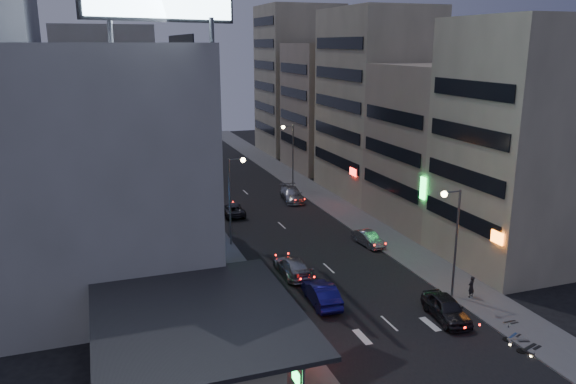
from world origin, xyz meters
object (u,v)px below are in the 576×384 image
road_car_blue (322,294)px  road_car_silver (292,267)px  parked_car_left (233,209)px  scooter_silver_a (527,330)px  parked_car_right_far (292,194)px  scooter_silver_b (514,313)px  parked_car_right_near (446,308)px  parked_car_right_mid (368,239)px  person (471,287)px  scooter_blue (516,325)px  scooter_black_b (515,313)px  scooter_black_a (534,334)px

road_car_blue → road_car_silver: road_car_blue is taller
parked_car_left → scooter_silver_a: bearing=112.2°
parked_car_right_far → scooter_silver_b: (3.74, -33.01, -0.17)m
road_car_silver → parked_car_right_near: bearing=125.5°
parked_car_right_mid → person: bearing=-87.9°
scooter_blue → scooter_silver_b: scooter_blue is taller
road_car_blue → person: person is taller
parked_car_right_near → road_car_blue: size_ratio=0.98×
parked_car_right_far → scooter_black_b: (3.85, -33.01, -0.17)m
parked_car_right_far → scooter_black_a: size_ratio=2.73×
parked_car_right_far → scooter_black_a: parked_car_right_far is taller
scooter_silver_a → parked_car_left: bearing=37.8°
parked_car_right_far → scooter_silver_a: (2.87, -35.22, -0.10)m
scooter_silver_a → scooter_blue: size_ratio=1.14×
scooter_silver_a → person: bearing=15.1°
road_car_silver → scooter_black_a: bearing=125.1°
parked_car_right_mid → scooter_blue: 17.82m
parked_car_left → scooter_black_b: (11.82, -29.67, -0.03)m
parked_car_right_mid → scooter_black_b: (2.40, -16.42, -0.03)m
parked_car_right_near → parked_car_right_mid: parked_car_right_near is taller
parked_car_left → scooter_silver_a: 33.67m
road_car_silver → parked_car_left: bearing=-87.6°
parked_car_right_far → road_car_blue: 27.24m
parked_car_left → road_car_blue: size_ratio=0.97×
parked_car_right_mid → parked_car_right_near: bearing=-103.0°
road_car_blue → parked_car_left: bearing=-84.0°
person → scooter_black_a: (-0.46, -6.75, -0.20)m
parked_car_right_mid → scooter_black_a: size_ratio=1.98×
road_car_blue → scooter_black_b: (11.11, -6.76, -0.17)m
parked_car_right_near → person: person is taller
parked_car_right_mid → road_car_blue: (-8.71, -9.66, 0.14)m
parked_car_right_far → scooter_black_a: 35.96m
road_car_silver → scooter_silver_a: size_ratio=2.76×
parked_car_left → scooter_silver_b: size_ratio=2.89×
parked_car_right_near → scooter_black_b: bearing=-17.4°
parked_car_left → person: 28.10m
parked_car_right_mid → scooter_silver_b: (2.30, -16.41, -0.03)m
road_car_blue → scooter_silver_b: road_car_blue is taller
scooter_silver_b → scooter_black_b: bearing=-95.4°
road_car_blue → scooter_black_a: road_car_blue is taller
parked_car_right_near → person: bearing=37.0°
parked_car_right_near → parked_car_right_mid: size_ratio=1.19×
scooter_black_a → scooter_silver_b: 2.98m
parked_car_right_near → scooter_silver_a: 5.13m
parked_car_right_mid → scooter_silver_b: 16.57m
road_car_blue → person: 10.93m
road_car_silver → scooter_black_b: (11.32, -12.24, -0.12)m
parked_car_right_near → scooter_blue: bearing=-40.3°
parked_car_left → scooter_silver_b: 31.89m
scooter_black_a → scooter_blue: (-0.12, 1.48, -0.11)m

